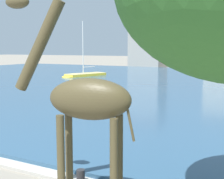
{
  "coord_description": "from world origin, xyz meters",
  "views": [
    {
      "loc": [
        8.57,
        -0.14,
        3.91
      ],
      "look_at": [
        2.48,
        11.24,
        2.2
      ],
      "focal_mm": 49.6,
      "sensor_mm": 36.0,
      "label": 1
    }
  ],
  "objects": [
    {
      "name": "harbor_water",
      "position": [
        0.0,
        32.93,
        0.13
      ],
      "size": [
        91.34,
        51.39,
        0.25
      ],
      "primitive_type": "cube",
      "color": "#2D5170",
      "rests_on": "ground"
    },
    {
      "name": "giraffe_statue",
      "position": [
        4.8,
        5.53,
        2.7
      ],
      "size": [
        3.0,
        1.16,
        5.29
      ],
      "color": "#4C4228",
      "rests_on": "ground"
    },
    {
      "name": "sailboat_yellow",
      "position": [
        -14.38,
        34.32,
        0.35
      ],
      "size": [
        3.76,
        6.88,
        7.51
      ],
      "color": "gold",
      "rests_on": "ground"
    },
    {
      "name": "mooring_bollard",
      "position": [
        3.82,
        6.84,
        0.25
      ],
      "size": [
        0.24,
        0.24,
        0.5
      ],
      "primitive_type": "cylinder",
      "color": "#232326",
      "rests_on": "ground"
    },
    {
      "name": "townhouse_wide_warehouse",
      "position": [
        -15.68,
        61.17,
        6.15
      ],
      "size": [
        6.87,
        5.95,
        12.26
      ],
      "color": "gray",
      "rests_on": "ground"
    },
    {
      "name": "townhouse_end_terrace",
      "position": [
        -1.11,
        62.53,
        5.15
      ],
      "size": [
        5.17,
        7.05,
        10.27
      ],
      "color": "#C6B293",
      "rests_on": "ground"
    }
  ]
}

